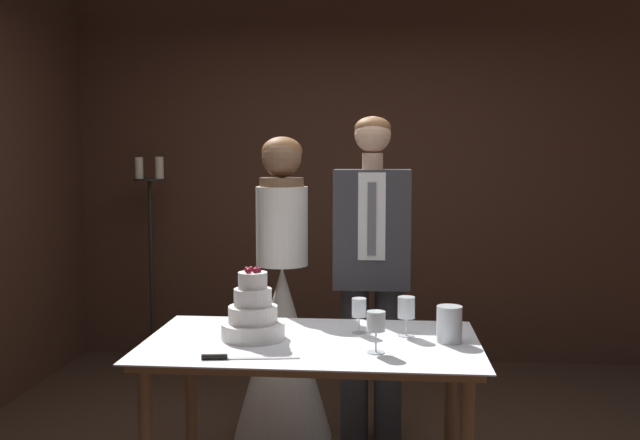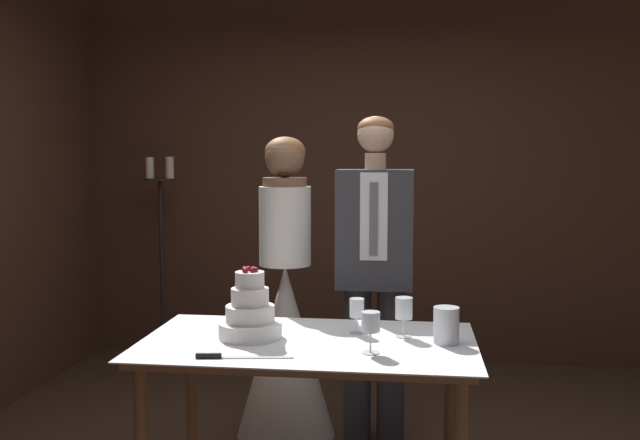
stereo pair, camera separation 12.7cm
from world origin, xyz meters
name	(u,v)px [view 2 (the right image)]	position (x,y,z in m)	size (l,w,h in m)	color
wall_back	(364,176)	(0.00, 2.34, 1.39)	(4.45, 0.12, 2.78)	#472B1E
cake_table	(308,360)	(-0.08, -0.07, 0.67)	(1.43, 0.83, 0.75)	brown
tiered_cake	(250,315)	(-0.33, -0.06, 0.86)	(0.28, 0.28, 0.31)	white
cake_knife	(225,356)	(-0.36, -0.38, 0.76)	(0.38, 0.07, 0.02)	silver
wine_glass_near	(357,309)	(0.12, 0.07, 0.86)	(0.06, 0.06, 0.16)	silver
wine_glass_middle	(371,324)	(0.20, -0.23, 0.87)	(0.08, 0.08, 0.17)	silver
wine_glass_far	(404,310)	(0.33, 0.04, 0.87)	(0.08, 0.08, 0.17)	silver
hurricane_candle	(446,326)	(0.51, -0.04, 0.83)	(0.11, 0.11, 0.16)	silver
bride	(285,327)	(-0.32, 0.74, 0.61)	(0.54, 0.54, 1.64)	white
groom	(375,264)	(0.16, 0.73, 0.96)	(0.40, 0.25, 1.75)	#38383D
candle_stand	(162,266)	(-1.45, 1.93, 0.73)	(0.28, 0.28, 1.53)	black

